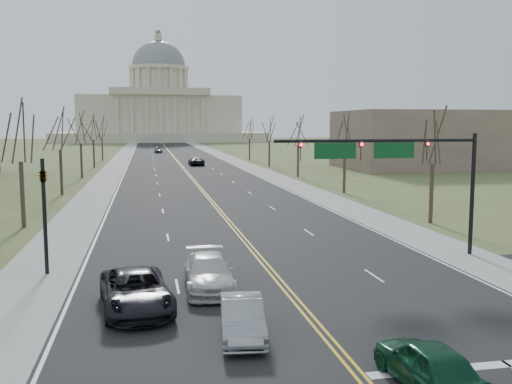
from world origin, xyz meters
name	(u,v)px	position (x,y,z in m)	size (l,w,h in m)	color
ground	(349,364)	(0.00, 0.00, 0.00)	(600.00, 600.00, 0.00)	#4A562B
road	(176,159)	(0.00, 110.00, 0.01)	(20.00, 380.00, 0.01)	black
cross_road	(300,306)	(0.00, 6.00, 0.01)	(120.00, 14.00, 0.01)	black
sidewalk_left	(120,160)	(-12.00, 110.00, 0.01)	(4.00, 380.00, 0.03)	gray
sidewalk_right	(230,158)	(12.00, 110.00, 0.01)	(4.00, 380.00, 0.03)	gray
center_line	(176,159)	(0.00, 110.00, 0.01)	(0.42, 380.00, 0.01)	gold
edge_line_left	(130,160)	(-9.80, 110.00, 0.01)	(0.15, 380.00, 0.01)	silver
edge_line_right	(220,159)	(9.80, 110.00, 0.01)	(0.15, 380.00, 0.01)	silver
stop_bar	(507,364)	(5.00, -1.00, 0.01)	(9.50, 0.50, 0.01)	silver
capitol	(160,110)	(0.00, 249.91, 14.20)	(90.00, 60.00, 50.00)	beige
signal_mast	(393,159)	(7.45, 13.50, 5.76)	(12.12, 0.44, 7.20)	black
signal_left	(44,203)	(-11.50, 13.50, 3.71)	(0.32, 0.36, 6.00)	black
tree_r_0	(433,139)	(15.50, 24.00, 6.55)	(3.74, 3.74, 8.50)	#362A20
tree_l_0	(19,135)	(-15.50, 28.00, 6.94)	(3.96, 3.96, 9.00)	#362A20
tree_r_1	(345,135)	(15.50, 44.00, 6.55)	(3.74, 3.74, 8.50)	#362A20
tree_l_1	(60,131)	(-15.50, 48.00, 6.94)	(3.96, 3.96, 9.00)	#362A20
tree_r_2	(298,132)	(15.50, 64.00, 6.55)	(3.74, 3.74, 8.50)	#362A20
tree_l_2	(80,130)	(-15.50, 68.00, 6.94)	(3.96, 3.96, 9.00)	#362A20
tree_r_3	(269,131)	(15.50, 84.00, 6.55)	(3.74, 3.74, 8.50)	#362A20
tree_l_3	(93,128)	(-15.50, 88.00, 6.94)	(3.96, 3.96, 9.00)	#362A20
tree_r_4	(250,129)	(15.50, 104.00, 6.55)	(3.74, 3.74, 8.50)	#362A20
tree_l_4	(102,128)	(-15.50, 108.00, 6.94)	(3.96, 3.96, 9.00)	#362A20
bldg_right_mass	(416,140)	(40.00, 76.00, 5.00)	(25.00, 20.00, 10.00)	brown
car_nb_inner_lead	(428,364)	(1.66, -2.07, 0.75)	(1.74, 4.33, 1.48)	#0D3C25
car_sb_inner_lead	(242,318)	(-3.03, 2.97, 0.73)	(1.52, 4.35, 1.43)	gray
car_sb_outer_lead	(136,291)	(-6.87, 6.78, 0.83)	(2.71, 5.89, 1.64)	black
car_sb_inner_second	(209,273)	(-3.57, 9.21, 0.80)	(2.22, 5.45, 1.58)	silver
car_far_nb	(196,161)	(2.82, 90.06, 0.80)	(2.61, 5.67, 1.57)	black
car_far_sb	(158,150)	(-3.21, 137.90, 0.77)	(1.79, 4.45, 1.52)	#4D5055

